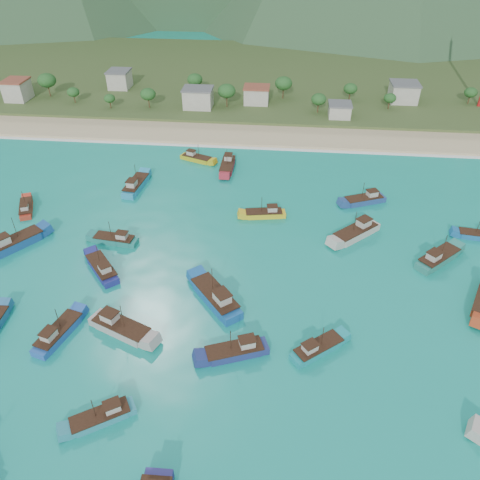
# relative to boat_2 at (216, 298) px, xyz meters

# --- Properties ---
(ground) EXTENTS (600.00, 600.00, 0.00)m
(ground) POSITION_rel_boat_2_xyz_m (8.81, -2.44, -0.98)
(ground) COLOR #0C8D83
(ground) RESTS_ON ground
(beach) EXTENTS (400.00, 18.00, 1.20)m
(beach) POSITION_rel_boat_2_xyz_m (8.81, 76.56, -0.98)
(beach) COLOR beige
(beach) RESTS_ON ground
(land) EXTENTS (400.00, 110.00, 2.40)m
(land) POSITION_rel_boat_2_xyz_m (8.81, 137.56, -0.98)
(land) COLOR #385123
(land) RESTS_ON ground
(surf_line) EXTENTS (400.00, 2.50, 0.08)m
(surf_line) POSITION_rel_boat_2_xyz_m (8.81, 67.06, -0.98)
(surf_line) COLOR white
(surf_line) RESTS_ON ground
(village) EXTENTS (213.92, 31.81, 7.22)m
(village) POSITION_rel_boat_2_xyz_m (25.21, 100.12, 3.66)
(village) COLOR beige
(village) RESTS_ON ground
(vegetation) EXTENTS (275.68, 25.51, 8.59)m
(vegetation) POSITION_rel_boat_2_xyz_m (0.28, 100.89, 4.13)
(vegetation) COLOR #235623
(vegetation) RESTS_ON ground
(boat_2) EXTENTS (10.92, 12.30, 7.53)m
(boat_2) POSITION_rel_boat_2_xyz_m (0.00, 0.00, 0.00)
(boat_2) COLOR #17579E
(boat_2) RESTS_ON ground
(boat_3) EXTENTS (9.13, 10.06, 6.21)m
(boat_3) POSITION_rel_boat_2_xyz_m (-23.60, 6.32, -0.24)
(boat_3) COLOR navy
(boat_3) RESTS_ON ground
(boat_4) EXTENTS (9.25, 7.17, 5.44)m
(boat_4) POSITION_rel_boat_2_xyz_m (-12.61, -25.61, -0.38)
(boat_4) COLOR teal
(boat_4) RESTS_ON ground
(boat_5) EXTENTS (11.22, 10.73, 7.09)m
(boat_5) POSITION_rel_boat_2_xyz_m (27.65, 23.67, -0.08)
(boat_5) COLOR beige
(boat_5) RESTS_ON ground
(boat_7) EXTENTS (9.87, 3.98, 5.67)m
(boat_7) POSITION_rel_boat_2_xyz_m (-24.13, 16.16, -0.34)
(boat_7) COLOR #1F7E74
(boat_7) RESTS_ON ground
(boat_9) EXTENTS (9.22, 8.05, 5.61)m
(boat_9) POSITION_rel_boat_2_xyz_m (18.16, -10.05, -0.35)
(boat_9) COLOR teal
(boat_9) RESTS_ON ground
(boat_10) EXTENTS (9.66, 5.95, 5.50)m
(boat_10) POSITION_rel_boat_2_xyz_m (-13.54, 56.86, -0.37)
(boat_10) COLOR gold
(boat_10) RESTS_ON ground
(boat_14) EXTENTS (5.66, 10.62, 6.02)m
(boat_14) POSITION_rel_boat_2_xyz_m (-25.20, -10.99, -0.28)
(boat_14) COLOR #2255AE
(boat_14) RESTS_ON ground
(boat_15) EXTENTS (6.01, 9.23, 5.27)m
(boat_15) POSITION_rel_boat_2_xyz_m (-49.25, 26.61, -0.41)
(boat_15) COLOR #B63421
(boat_15) RESTS_ON ground
(boat_18) EXTENTS (10.67, 6.75, 6.08)m
(boat_18) POSITION_rel_boat_2_xyz_m (31.14, 38.20, -0.26)
(boat_18) COLOR navy
(boat_18) RESTS_ON ground
(boat_21) EXTENTS (10.48, 10.01, 6.61)m
(boat_21) POSITION_rel_boat_2_xyz_m (43.40, 16.14, -0.17)
(boat_21) COLOR #247A6C
(boat_21) RESTS_ON ground
(boat_22) EXTENTS (9.80, 4.33, 5.60)m
(boat_22) POSITION_rel_boat_2_xyz_m (7.30, 29.64, -0.35)
(boat_22) COLOR yellow
(boat_22) RESTS_ON ground
(boat_26) EXTENTS (10.81, 6.56, 6.14)m
(boat_26) POSITION_rel_boat_2_xyz_m (4.95, -11.97, -0.25)
(boat_26) COLOR navy
(boat_26) RESTS_ON ground
(boat_27) EXTENTS (11.91, 7.66, 6.80)m
(boat_27) POSITION_rel_boat_2_xyz_m (-15.06, -8.89, -0.13)
(boat_27) COLOR #AAA09B
(boat_27) RESTS_ON ground
(boat_28) EXTENTS (3.32, 10.96, 6.46)m
(boat_28) POSITION_rel_boat_2_xyz_m (-4.23, 52.88, -0.20)
(boat_28) COLOR #A82432
(boat_28) RESTS_ON ground
(boat_30) EXTENTS (4.55, 11.67, 6.73)m
(boat_30) POSITION_rel_boat_2_xyz_m (-26.23, 39.61, -0.15)
(boat_30) COLOR #228EBD
(boat_30) RESTS_ON ground
(boat_31) EXTENTS (9.18, 3.85, 5.26)m
(boat_31) POSITION_rel_boat_2_xyz_m (54.31, 25.62, -0.41)
(boat_31) COLOR #1762A1
(boat_31) RESTS_ON ground
(boat_32) EXTENTS (10.23, 12.13, 7.30)m
(boat_32) POSITION_rel_boat_2_xyz_m (-44.80, 12.57, -0.04)
(boat_32) COLOR #18498D
(boat_32) RESTS_ON ground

